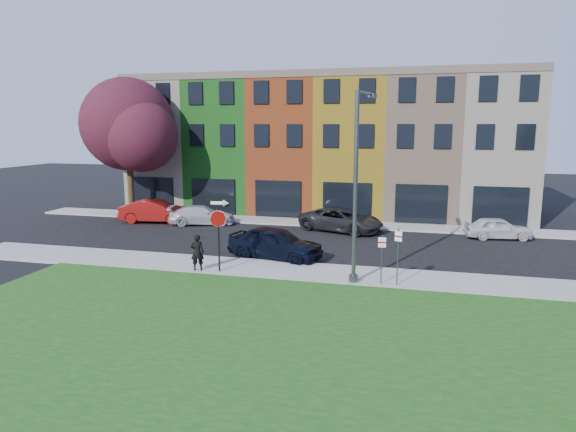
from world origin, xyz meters
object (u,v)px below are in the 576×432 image
(sedan_near, at_px, (275,243))
(street_lamp, at_px, (357,187))
(man, at_px, (197,252))
(stop_sign, at_px, (218,220))

(sedan_near, distance_m, street_lamp, 6.33)
(man, height_order, sedan_near, man)
(stop_sign, distance_m, street_lamp, 6.42)
(stop_sign, distance_m, man, 1.83)
(sedan_near, bearing_deg, man, 151.77)
(sedan_near, height_order, street_lamp, street_lamp)
(street_lamp, bearing_deg, sedan_near, 156.34)
(man, distance_m, street_lamp, 7.90)
(sedan_near, bearing_deg, street_lamp, -112.52)
(man, bearing_deg, stop_sign, 170.28)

